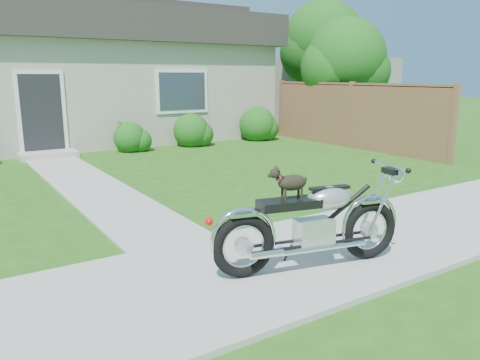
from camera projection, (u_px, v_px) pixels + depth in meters
name	position (u px, v px, depth m)	size (l,w,h in m)	color
ground	(326.00, 249.00, 5.68)	(80.00, 80.00, 0.00)	#235114
sidewalk	(326.00, 248.00, 5.68)	(24.00, 2.20, 0.04)	#9E9B93
walkway	(88.00, 185.00, 8.98)	(1.20, 8.00, 0.03)	#9E9B93
house	(70.00, 72.00, 15.03)	(12.60, 7.03, 4.50)	#ACA69B
fence	(351.00, 115.00, 13.53)	(0.12, 6.62, 1.90)	brown
tree_near	(350.00, 62.00, 15.01)	(2.60, 2.53, 3.89)	#3D2B1C
tree_far	(327.00, 46.00, 18.73)	(3.26, 3.26, 5.00)	#3D2B1C
shrub_row	(145.00, 135.00, 13.11)	(11.30, 1.17, 1.17)	#1B5516
potted_plant_right	(123.00, 137.00, 12.84)	(0.47, 0.47, 0.84)	#305D19
motorcycle_with_dog	(314.00, 223.00, 4.96)	(2.19, 0.82, 1.12)	black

